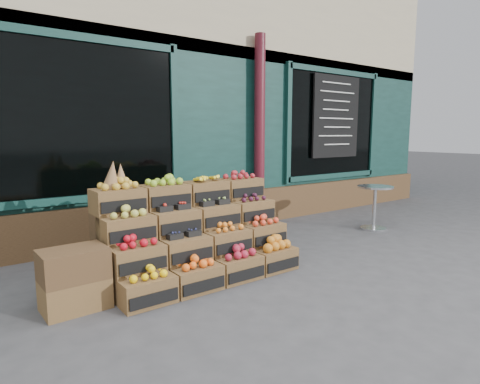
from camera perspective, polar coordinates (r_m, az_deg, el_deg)
ground at (r=4.82m, az=6.98°, el=-10.84°), size 60.00×60.00×0.00m
shop_facade at (r=9.02m, az=-16.17°, el=13.24°), size 12.00×6.24×4.80m
crate_display at (r=4.56m, az=-6.40°, el=-6.63°), size 2.10×1.04×1.31m
spare_crates at (r=3.97m, az=-22.49°, el=-11.40°), size 0.58×0.41×0.56m
bistro_table at (r=6.96m, az=18.59°, el=-1.41°), size 0.58×0.58×0.72m
shopkeeper at (r=6.36m, az=-17.63°, el=3.37°), size 0.81×0.56×2.14m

